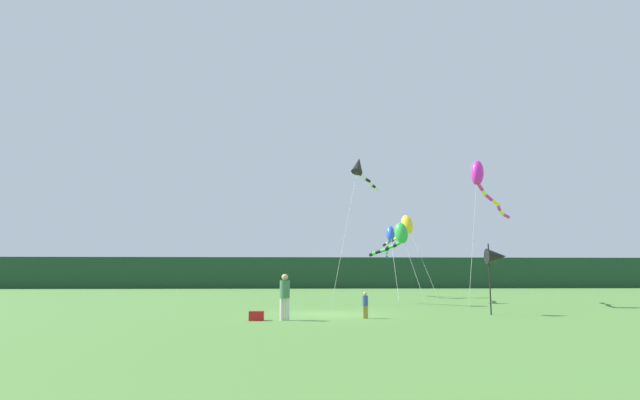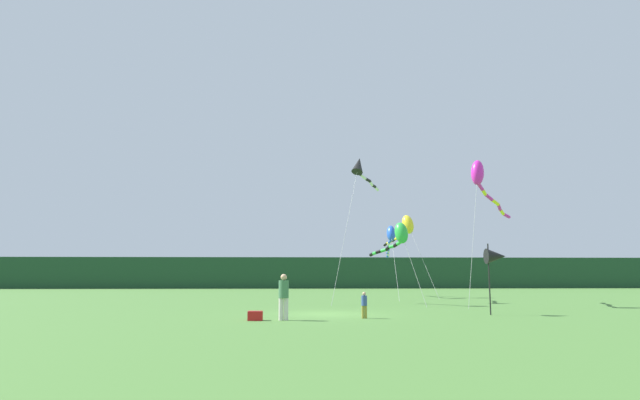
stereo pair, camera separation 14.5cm
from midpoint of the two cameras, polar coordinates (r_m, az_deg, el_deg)
The scene contains 11 objects.
ground_plane at distance 24.71m, azimuth 0.84°, elevation -12.04°, with size 120.00×120.00×0.00m, color #477533.
distant_treeline at distance 69.62m, azimuth -1.47°, elevation -7.76°, with size 108.00×2.30×3.94m, color #1E4228.
person_adult at distance 21.36m, azimuth -3.70°, elevation -9.98°, with size 0.39×0.39×1.79m.
person_child at distance 22.33m, azimuth 4.92°, elevation -10.93°, with size 0.23×0.23×1.06m.
cooler_box at distance 21.42m, azimuth -6.70°, elevation -12.14°, with size 0.58×0.40×0.36m, color red.
banner_flag_pole at distance 25.42m, azimuth 18.35°, elevation -5.76°, with size 0.90×0.70×3.15m.
kite_black at distance 36.33m, azimuth 4.42°, elevation 3.38°, with size 4.02×7.24×9.74m.
kite_blue at distance 42.21m, azimuth 7.60°, elevation -3.92°, with size 0.97×9.44×5.68m.
kite_magenta at distance 32.99m, azimuth 16.86°, elevation 2.17°, with size 5.28×6.92×8.48m.
kite_yellow at distance 43.14m, azimuth 9.28°, elevation -2.76°, with size 2.89×6.75×6.59m.
kite_green at distance 32.09m, azimuth 8.53°, elevation -3.74°, with size 2.54×4.54×4.92m.
Camera 2 is at (-1.44, -24.61, 1.78)m, focal length 30.07 mm.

